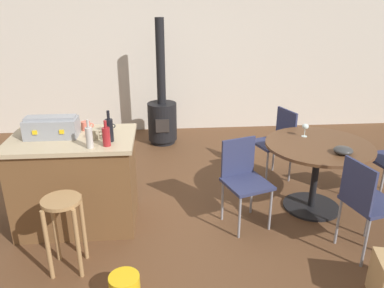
{
  "coord_description": "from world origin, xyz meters",
  "views": [
    {
      "loc": [
        -0.04,
        -3.3,
        2.13
      ],
      "look_at": [
        0.25,
        0.2,
        0.75
      ],
      "focal_mm": 35.34,
      "sensor_mm": 36.0,
      "label": 1
    }
  ],
  "objects_px": {
    "toolbox": "(52,127)",
    "wine_glass": "(305,127)",
    "bottle_0": "(109,130)",
    "bottle_1": "(106,136)",
    "wood_stove": "(162,114)",
    "cup_0": "(108,126)",
    "cup_2": "(86,126)",
    "serving_bowl": "(343,150)",
    "bottle_2": "(89,137)",
    "folding_chair_near": "(277,139)",
    "folding_chair_far": "(244,176)",
    "plastic_bucket": "(125,288)",
    "wooden_stool": "(64,220)",
    "kitchen_island": "(77,181)",
    "dining_table": "(317,159)",
    "cup_1": "(95,134)",
    "folding_chair_left": "(366,200)"
  },
  "relations": [
    {
      "from": "toolbox",
      "to": "wine_glass",
      "type": "distance_m",
      "value": 2.55
    },
    {
      "from": "toolbox",
      "to": "bottle_0",
      "type": "relative_size",
      "value": 1.64
    },
    {
      "from": "bottle_1",
      "to": "wood_stove",
      "type": "bearing_deg",
      "value": 78.51
    },
    {
      "from": "cup_0",
      "to": "cup_2",
      "type": "height_order",
      "value": "cup_0"
    },
    {
      "from": "wood_stove",
      "to": "serving_bowl",
      "type": "bearing_deg",
      "value": -54.08
    },
    {
      "from": "bottle_2",
      "to": "folding_chair_near",
      "type": "bearing_deg",
      "value": 28.91
    },
    {
      "from": "cup_2",
      "to": "wine_glass",
      "type": "distance_m",
      "value": 2.25
    },
    {
      "from": "bottle_0",
      "to": "cup_0",
      "type": "xyz_separation_m",
      "value": [
        -0.05,
        0.27,
        -0.06
      ]
    },
    {
      "from": "folding_chair_far",
      "to": "bottle_1",
      "type": "bearing_deg",
      "value": -174.6
    },
    {
      "from": "folding_chair_near",
      "to": "plastic_bucket",
      "type": "bearing_deg",
      "value": -131.19
    },
    {
      "from": "wood_stove",
      "to": "cup_2",
      "type": "bearing_deg",
      "value": -110.81
    },
    {
      "from": "wood_stove",
      "to": "plastic_bucket",
      "type": "bearing_deg",
      "value": -95.48
    },
    {
      "from": "wooden_stool",
      "to": "cup_2",
      "type": "xyz_separation_m",
      "value": [
        0.06,
        0.91,
        0.49
      ]
    },
    {
      "from": "wood_stove",
      "to": "toolbox",
      "type": "bearing_deg",
      "value": -115.56
    },
    {
      "from": "cup_2",
      "to": "bottle_0",
      "type": "bearing_deg",
      "value": -51.0
    },
    {
      "from": "folding_chair_far",
      "to": "wine_glass",
      "type": "distance_m",
      "value": 0.91
    },
    {
      "from": "folding_chair_near",
      "to": "wine_glass",
      "type": "distance_m",
      "value": 0.64
    },
    {
      "from": "kitchen_island",
      "to": "toolbox",
      "type": "xyz_separation_m",
      "value": [
        -0.17,
        0.04,
        0.55
      ]
    },
    {
      "from": "dining_table",
      "to": "cup_0",
      "type": "xyz_separation_m",
      "value": [
        -2.1,
        0.06,
        0.39
      ]
    },
    {
      "from": "dining_table",
      "to": "cup_0",
      "type": "height_order",
      "value": "cup_0"
    },
    {
      "from": "cup_1",
      "to": "cup_2",
      "type": "height_order",
      "value": "cup_1"
    },
    {
      "from": "wooden_stool",
      "to": "folding_chair_left",
      "type": "bearing_deg",
      "value": 0.03
    },
    {
      "from": "bottle_2",
      "to": "cup_1",
      "type": "bearing_deg",
      "value": 87.33
    },
    {
      "from": "cup_2",
      "to": "wine_glass",
      "type": "height_order",
      "value": "cup_2"
    },
    {
      "from": "kitchen_island",
      "to": "cup_2",
      "type": "xyz_separation_m",
      "value": [
        0.1,
        0.21,
        0.5
      ]
    },
    {
      "from": "serving_bowl",
      "to": "plastic_bucket",
      "type": "height_order",
      "value": "serving_bowl"
    },
    {
      "from": "dining_table",
      "to": "toolbox",
      "type": "xyz_separation_m",
      "value": [
        -2.6,
        -0.05,
        0.44
      ]
    },
    {
      "from": "serving_bowl",
      "to": "wood_stove",
      "type": "bearing_deg",
      "value": 125.92
    },
    {
      "from": "dining_table",
      "to": "bottle_2",
      "type": "relative_size",
      "value": 4.25
    },
    {
      "from": "folding_chair_left",
      "to": "wooden_stool",
      "type": "bearing_deg",
      "value": -179.97
    },
    {
      "from": "cup_0",
      "to": "wine_glass",
      "type": "height_order",
      "value": "cup_0"
    },
    {
      "from": "cup_1",
      "to": "wood_stove",
      "type": "bearing_deg",
      "value": 74.51
    },
    {
      "from": "kitchen_island",
      "to": "folding_chair_left",
      "type": "height_order",
      "value": "kitchen_island"
    },
    {
      "from": "kitchen_island",
      "to": "bottle_0",
      "type": "height_order",
      "value": "bottle_0"
    },
    {
      "from": "folding_chair_near",
      "to": "toolbox",
      "type": "height_order",
      "value": "toolbox"
    },
    {
      "from": "dining_table",
      "to": "folding_chair_near",
      "type": "height_order",
      "value": "folding_chair_near"
    },
    {
      "from": "folding_chair_left",
      "to": "toolbox",
      "type": "distance_m",
      "value": 2.86
    },
    {
      "from": "bottle_0",
      "to": "cup_0",
      "type": "relative_size",
      "value": 2.69
    },
    {
      "from": "bottle_0",
      "to": "cup_2",
      "type": "relative_size",
      "value": 2.33
    },
    {
      "from": "cup_1",
      "to": "serving_bowl",
      "type": "bearing_deg",
      "value": -3.17
    },
    {
      "from": "folding_chair_far",
      "to": "folding_chair_left",
      "type": "xyz_separation_m",
      "value": [
        0.93,
        -0.58,
        0.03
      ]
    },
    {
      "from": "serving_bowl",
      "to": "kitchen_island",
      "type": "bearing_deg",
      "value": 175.91
    },
    {
      "from": "wooden_stool",
      "to": "serving_bowl",
      "type": "bearing_deg",
      "value": 11.62
    },
    {
      "from": "wood_stove",
      "to": "wine_glass",
      "type": "height_order",
      "value": "wood_stove"
    },
    {
      "from": "folding_chair_far",
      "to": "wood_stove",
      "type": "distance_m",
      "value": 2.41
    },
    {
      "from": "folding_chair_left",
      "to": "cup_2",
      "type": "bearing_deg",
      "value": 159.61
    },
    {
      "from": "cup_1",
      "to": "bottle_0",
      "type": "bearing_deg",
      "value": -26.02
    },
    {
      "from": "folding_chair_far",
      "to": "folding_chair_left",
      "type": "relative_size",
      "value": 0.97
    },
    {
      "from": "cup_0",
      "to": "folding_chair_near",
      "type": "bearing_deg",
      "value": 20.05
    },
    {
      "from": "cup_1",
      "to": "plastic_bucket",
      "type": "height_order",
      "value": "cup_1"
    }
  ]
}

